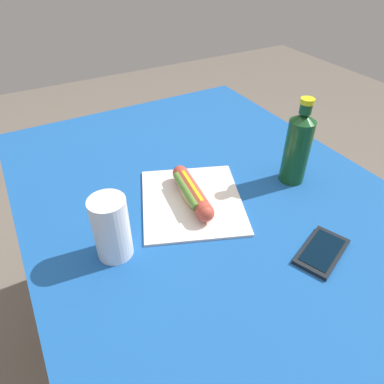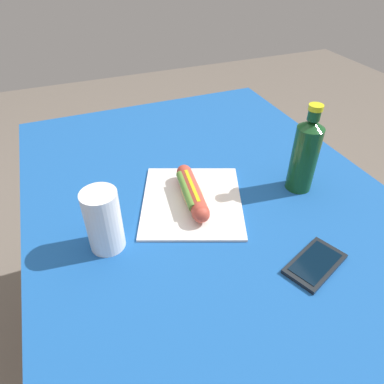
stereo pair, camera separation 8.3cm
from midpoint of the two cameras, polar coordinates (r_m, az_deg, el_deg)
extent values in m
plane|color=#6B6056|center=(1.48, -0.85, -23.21)|extent=(6.00, 6.00, 0.00)
cylinder|color=brown|center=(1.16, 26.54, -22.19)|extent=(0.07, 0.07, 0.72)
cylinder|color=brown|center=(1.56, 1.94, 1.34)|extent=(0.07, 0.07, 0.72)
cylinder|color=brown|center=(1.42, -21.58, -6.44)|extent=(0.07, 0.07, 0.72)
cube|color=brown|center=(0.90, -1.28, -0.13)|extent=(1.04, 0.81, 0.03)
cube|color=#19519E|center=(0.89, -1.29, 0.73)|extent=(1.10, 0.87, 0.00)
cube|color=silver|center=(0.84, -2.80, -1.56)|extent=(0.34, 0.32, 0.01)
ellipsoid|color=tan|center=(0.83, -2.85, -0.30)|extent=(0.16, 0.07, 0.04)
cylinder|color=#B24233|center=(0.82, -2.86, -0.04)|extent=(0.17, 0.06, 0.04)
sphere|color=#B24233|center=(0.89, -4.62, 3.04)|extent=(0.04, 0.04, 0.04)
sphere|color=#B24233|center=(0.76, -0.82, -3.61)|extent=(0.04, 0.04, 0.04)
cube|color=yellow|center=(0.81, -2.90, 0.95)|extent=(0.13, 0.02, 0.00)
cylinder|color=#568433|center=(0.82, -3.82, 0.12)|extent=(0.14, 0.04, 0.02)
cube|color=black|center=(0.76, 17.59, -9.42)|extent=(0.12, 0.15, 0.01)
cube|color=black|center=(0.75, 17.67, -9.16)|extent=(0.09, 0.12, 0.00)
cylinder|color=#14471E|center=(0.90, 14.26, 6.31)|extent=(0.06, 0.06, 0.17)
cone|color=#14471E|center=(0.85, 15.24, 11.67)|extent=(0.06, 0.06, 0.02)
cylinder|color=#14471E|center=(0.84, 15.49, 12.99)|extent=(0.03, 0.03, 0.02)
cylinder|color=yellow|center=(0.84, 15.70, 14.10)|extent=(0.03, 0.03, 0.01)
cylinder|color=white|center=(0.70, -16.41, -5.85)|extent=(0.07, 0.07, 0.14)
camera|label=1|loc=(0.04, -92.86, -2.25)|focal=32.53mm
camera|label=2|loc=(0.04, 87.14, 2.25)|focal=32.53mm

